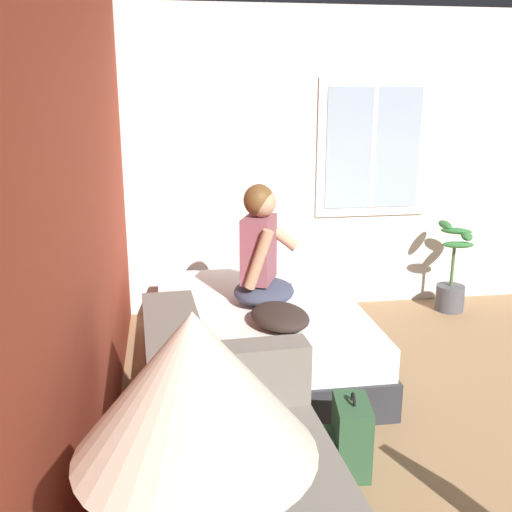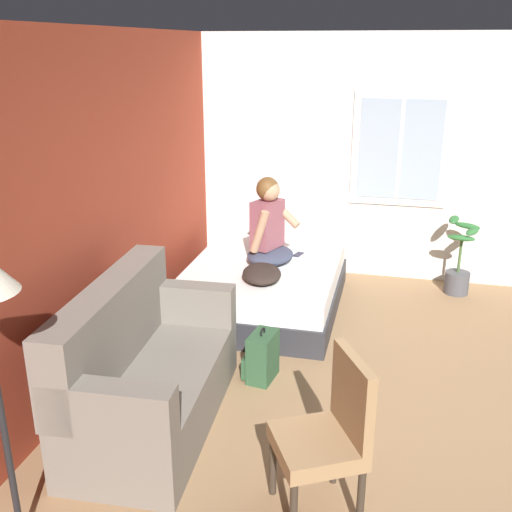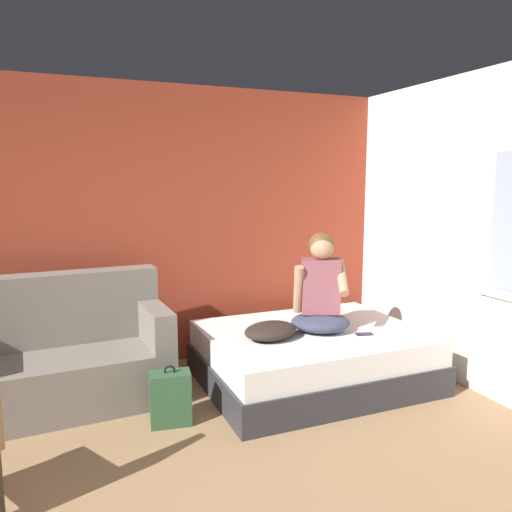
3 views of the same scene
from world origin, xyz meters
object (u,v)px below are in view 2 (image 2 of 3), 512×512
at_px(person_seated, 269,229).
at_px(throw_pillow, 262,274).
at_px(backpack, 262,357).
at_px(potted_plant, 459,267).
at_px(couch, 144,372).
at_px(cell_phone, 298,254).
at_px(side_chair, 329,431).
at_px(bed, 264,286).

distance_m(person_seated, throw_pillow, 0.58).
bearing_deg(throw_pillow, person_seated, 4.98).
xyz_separation_m(backpack, potted_plant, (2.22, -1.67, 0.11)).
height_order(couch, cell_phone, couch).
bearing_deg(person_seated, potted_plant, -67.14).
relative_size(side_chair, throw_pillow, 2.04).
distance_m(side_chair, potted_plant, 3.68).
height_order(throw_pillow, potted_plant, potted_plant).
distance_m(bed, couch, 2.14).
bearing_deg(side_chair, potted_plant, -15.49).
bearing_deg(bed, cell_phone, -39.15).
xyz_separation_m(cell_phone, potted_plant, (0.51, -1.67, -0.18)).
distance_m(backpack, cell_phone, 1.73).
relative_size(couch, throw_pillow, 3.63).
distance_m(person_seated, backpack, 1.57).
bearing_deg(side_chair, couch, 67.44).
distance_m(bed, side_chair, 2.86).
bearing_deg(bed, throw_pillow, -169.94).
distance_m(couch, person_seated, 2.25).
relative_size(bed, person_seated, 2.19).
bearing_deg(potted_plant, bed, 113.92).
height_order(backpack, potted_plant, potted_plant).
relative_size(person_seated, cell_phone, 6.08).
distance_m(couch, potted_plant, 3.79).
height_order(couch, throw_pillow, couch).
relative_size(side_chair, backpack, 2.14).
bearing_deg(throw_pillow, backpack, -167.13).
height_order(person_seated, backpack, person_seated).
bearing_deg(backpack, cell_phone, -0.04).
xyz_separation_m(couch, cell_phone, (2.46, -0.68, 0.09)).
bearing_deg(backpack, bed, 11.96).
relative_size(throw_pillow, potted_plant, 0.56).
bearing_deg(couch, bed, -10.48).
relative_size(throw_pillow, cell_phone, 3.33).
height_order(bed, couch, couch).
bearing_deg(side_chair, cell_phone, 12.84).
height_order(couch, backpack, couch).
xyz_separation_m(couch, potted_plant, (2.97, -2.35, -0.09)).
relative_size(person_seated, throw_pillow, 1.82).
bearing_deg(side_chair, person_seated, 19.06).
height_order(bed, side_chair, side_chair).
height_order(couch, side_chair, couch).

